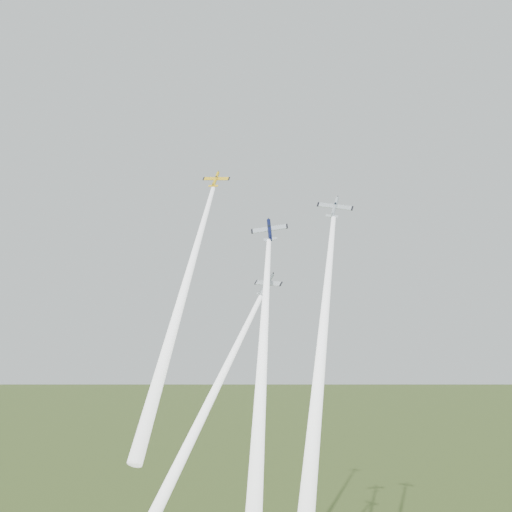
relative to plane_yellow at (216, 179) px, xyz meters
name	(u,v)px	position (x,y,z in m)	size (l,w,h in m)	color
plane_yellow	(216,179)	(0.00, 0.00, 0.00)	(6.69, 6.64, 1.05)	yellow
smoke_trail_yellow	(181,301)	(4.97, -21.96, -30.45)	(2.63, 2.63, 69.33)	white
plane_navy	(269,230)	(17.51, -6.79, -14.62)	(8.05, 7.98, 1.26)	#0E143D
smoke_trail_navy	(263,355)	(24.58, -24.80, -40.79)	(2.63, 2.63, 58.68)	white
plane_silver_right	(335,207)	(30.97, -2.74, -10.15)	(7.74, 7.68, 1.21)	silver
smoke_trail_silver_right	(322,344)	(35.54, -23.47, -38.86)	(2.63, 2.63, 65.00)	white
plane_silver_low	(267,284)	(19.10, -11.52, -26.84)	(6.98, 6.93, 1.09)	#ACB3BA
smoke_trail_silver_low	(191,439)	(14.09, -32.02, -55.37)	(2.63, 2.63, 64.58)	white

